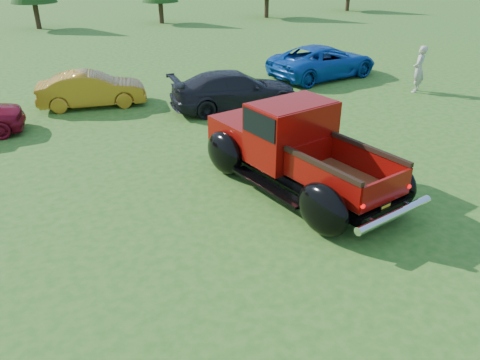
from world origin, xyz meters
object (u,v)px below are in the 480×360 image
(pickup_truck, at_px, (290,145))
(show_car_blue, at_px, (323,61))
(show_car_yellow, at_px, (92,89))
(spectator, at_px, (419,69))
(show_car_grey, at_px, (235,90))

(pickup_truck, relative_size, show_car_blue, 1.14)
(show_car_blue, bearing_deg, pickup_truck, 133.12)
(show_car_yellow, height_order, show_car_blue, show_car_blue)
(pickup_truck, distance_m, spectator, 10.30)
(spectator, bearing_deg, show_car_yellow, -53.42)
(show_car_grey, distance_m, show_car_blue, 6.13)
(show_car_yellow, distance_m, show_car_grey, 5.39)
(show_car_yellow, distance_m, show_car_blue, 10.34)
(show_car_yellow, xyz_separation_m, show_car_grey, (4.79, -2.47, 0.05))
(show_car_grey, relative_size, spectator, 2.53)
(pickup_truck, relative_size, show_car_grey, 1.26)
(show_car_yellow, height_order, spectator, spectator)
(pickup_truck, height_order, show_car_yellow, pickup_truck)
(show_car_blue, bearing_deg, show_car_yellow, 81.42)
(show_car_blue, relative_size, spectator, 2.78)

